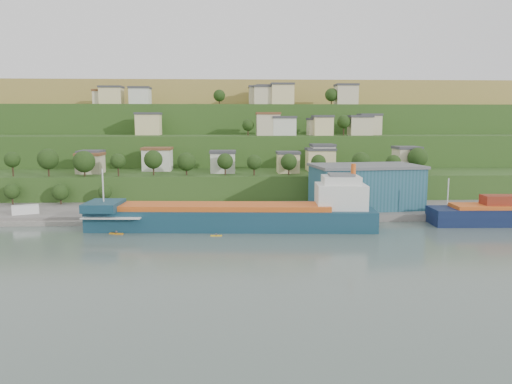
{
  "coord_description": "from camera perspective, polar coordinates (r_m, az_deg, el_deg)",
  "views": [
    {
      "loc": [
        5.28,
        -118.26,
        27.19
      ],
      "look_at": [
        11.08,
        15.0,
        8.52
      ],
      "focal_mm": 35.0,
      "sensor_mm": 36.0,
      "label": 1
    }
  ],
  "objects": [
    {
      "name": "hillside",
      "position": [
        288.29,
        -3.53,
        2.56
      ],
      "size": [
        360.0,
        210.91,
        96.0
      ],
      "color": "#284719",
      "rests_on": "ground"
    },
    {
      "name": "quay",
      "position": [
        149.49,
        3.2,
        -2.53
      ],
      "size": [
        220.0,
        26.0,
        4.0
      ],
      "primitive_type": "cube",
      "color": "slate",
      "rests_on": "ground"
    },
    {
      "name": "cargo_ship_near",
      "position": [
        128.35,
        -1.73,
        -2.9
      ],
      "size": [
        73.64,
        15.92,
        18.77
      ],
      "rotation": [
        0.0,
        0.0,
        -0.06
      ],
      "color": "#123744",
      "rests_on": "ground"
    },
    {
      "name": "kayak_orange",
      "position": [
        127.42,
        -15.68,
        -4.54
      ],
      "size": [
        3.6,
        1.49,
        0.89
      ],
      "rotation": [
        0.0,
        0.0,
        -0.25
      ],
      "color": "orange",
      "rests_on": "ground"
    },
    {
      "name": "kayak_yellow",
      "position": [
        121.03,
        -4.57,
        -4.94
      ],
      "size": [
        2.82,
        0.51,
        0.7
      ],
      "rotation": [
        0.0,
        0.0,
        -0.0
      ],
      "color": "yellow",
      "rests_on": "ground"
    },
    {
      "name": "dinghy",
      "position": [
        146.32,
        -20.65,
        -2.63
      ],
      "size": [
        4.16,
        2.75,
        0.78
      ],
      "primitive_type": "cube",
      "rotation": [
        0.0,
        0.0,
        0.37
      ],
      "color": "silver",
      "rests_on": "pebble_beach"
    },
    {
      "name": "warehouse",
      "position": [
        151.66,
        12.39,
        0.68
      ],
      "size": [
        33.09,
        22.65,
        12.8
      ],
      "rotation": [
        0.0,
        0.0,
        0.12
      ],
      "color": "#1E4F5C",
      "rests_on": "quay"
    },
    {
      "name": "ground",
      "position": [
        121.46,
        -4.94,
        -5.0
      ],
      "size": [
        500.0,
        500.0,
        0.0
      ],
      "primitive_type": "plane",
      "color": "#4B5C54",
      "rests_on": "ground"
    },
    {
      "name": "caravan",
      "position": [
        152.46,
        -24.85,
        -1.98
      ],
      "size": [
        7.47,
        5.4,
        3.22
      ],
      "primitive_type": "cube",
      "rotation": [
        0.0,
        0.0,
        0.41
      ],
      "color": "white",
      "rests_on": "pebble_beach"
    },
    {
      "name": "pebble_beach",
      "position": [
        155.07,
        -25.36,
        -2.91
      ],
      "size": [
        40.0,
        18.0,
        2.4
      ],
      "primitive_type": "cube",
      "color": "slate",
      "rests_on": "ground"
    }
  ]
}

